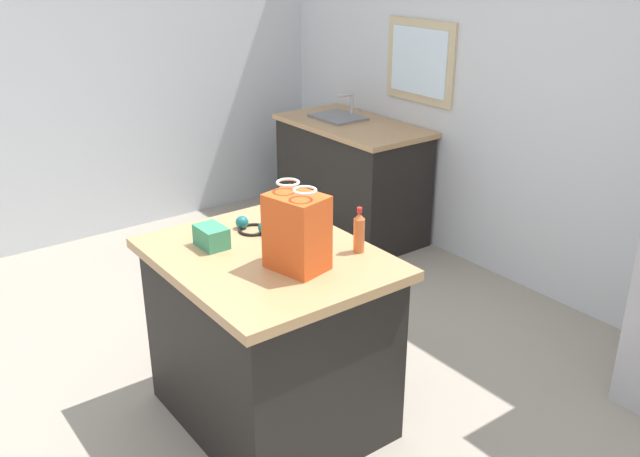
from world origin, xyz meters
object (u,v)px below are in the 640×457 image
at_px(shopping_bag, 297,232).
at_px(bottle, 359,232).
at_px(small_box, 211,237).
at_px(ear_defenders, 253,227).
at_px(kitchen_island, 270,338).

height_order(shopping_bag, bottle, shopping_bag).
bearing_deg(bottle, small_box, -131.54).
relative_size(shopping_bag, small_box, 2.36).
height_order(small_box, bottle, bottle).
distance_m(small_box, bottle, 0.69).
distance_m(shopping_bag, ear_defenders, 0.50).
xyz_separation_m(bottle, ear_defenders, (-0.50, -0.26, -0.07)).
xyz_separation_m(small_box, bottle, (0.45, 0.51, 0.05)).
bearing_deg(small_box, kitchen_island, 36.20).
bearing_deg(ear_defenders, bottle, 27.58).
bearing_deg(kitchen_island, shopping_bag, 7.20).
height_order(bottle, ear_defenders, bottle).
xyz_separation_m(kitchen_island, ear_defenders, (-0.27, 0.09, 0.47)).
relative_size(kitchen_island, ear_defenders, 5.72).
bearing_deg(shopping_bag, small_box, -156.03).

